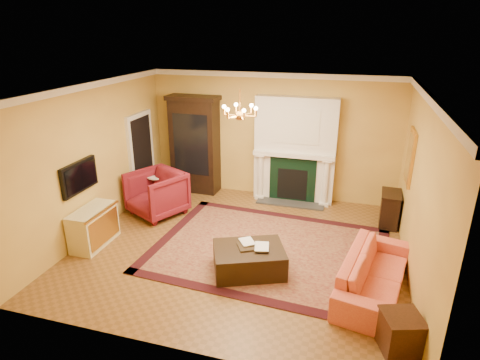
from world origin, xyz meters
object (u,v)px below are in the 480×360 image
at_px(commode, 94,227).
at_px(coral_sofa, 375,268).
at_px(pedestal_table, 157,188).
at_px(leather_ottoman, 249,260).
at_px(end_table, 400,334).
at_px(wingback_armchair, 157,191).
at_px(china_cabinet, 195,147).
at_px(console_table, 390,210).

distance_m(commode, coral_sofa, 5.15).
distance_m(pedestal_table, leather_ottoman, 3.49).
xyz_separation_m(coral_sofa, leather_ottoman, (-2.04, -0.04, -0.19)).
bearing_deg(end_table, pedestal_table, 147.37).
distance_m(wingback_armchair, coral_sofa, 4.88).
distance_m(china_cabinet, console_table, 4.80).
height_order(coral_sofa, end_table, coral_sofa).
relative_size(pedestal_table, console_table, 1.05).
distance_m(coral_sofa, leather_ottoman, 2.05).
height_order(pedestal_table, console_table, pedestal_table).
xyz_separation_m(pedestal_table, commode, (-0.32, -2.00, -0.06)).
bearing_deg(end_table, wingback_armchair, 149.83).
xyz_separation_m(end_table, console_table, (0.06, 3.73, 0.10)).
bearing_deg(coral_sofa, leather_ottoman, 102.36).
distance_m(pedestal_table, commode, 2.03).
height_order(commode, leather_ottoman, commode).
relative_size(china_cabinet, leather_ottoman, 1.97).
relative_size(china_cabinet, end_table, 4.48).
distance_m(coral_sofa, end_table, 1.29).
xyz_separation_m(wingback_armchair, pedestal_table, (-0.22, 0.43, -0.12)).
bearing_deg(console_table, commode, -153.08).
relative_size(china_cabinet, coral_sofa, 1.07).
relative_size(commode, end_table, 1.93).
height_order(pedestal_table, commode, commode).
bearing_deg(console_table, coral_sofa, -95.28).
bearing_deg(pedestal_table, commode, -99.09).
xyz_separation_m(wingback_armchair, coral_sofa, (4.61, -1.61, -0.12)).
bearing_deg(china_cabinet, wingback_armchair, -98.64).
xyz_separation_m(commode, coral_sofa, (5.15, -0.04, 0.05)).
xyz_separation_m(commode, end_table, (5.45, -1.28, -0.11)).
bearing_deg(commode, wingback_armchair, 70.70).
height_order(china_cabinet, coral_sofa, china_cabinet).
height_order(commode, end_table, commode).
bearing_deg(leather_ottoman, china_cabinet, 102.01).
distance_m(wingback_armchair, end_table, 5.69).
relative_size(commode, console_table, 1.41).
bearing_deg(china_cabinet, console_table, -6.98).
bearing_deg(wingback_armchair, pedestal_table, 144.44).
bearing_deg(coral_sofa, commode, 100.90).
height_order(wingback_armchair, coral_sofa, wingback_armchair).
bearing_deg(wingback_armchair, china_cabinet, 106.83).
distance_m(console_table, leather_ottoman, 3.48).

